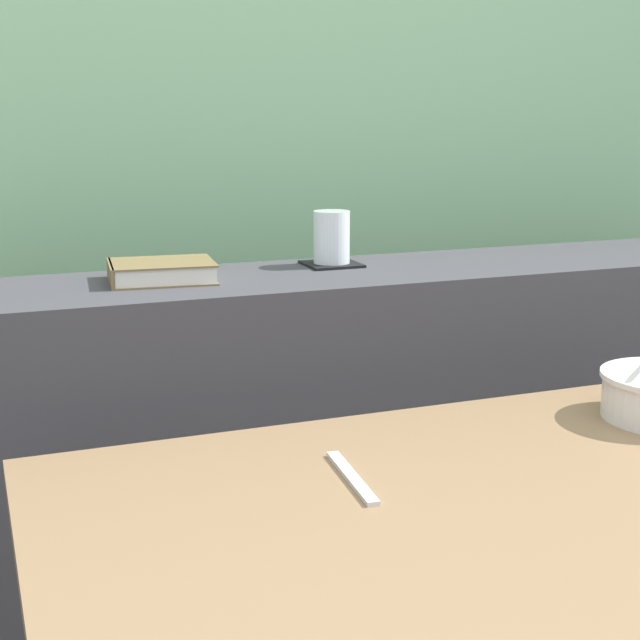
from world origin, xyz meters
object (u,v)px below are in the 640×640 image
Objects in this scene: breakfast_table at (511,579)px; coaster_square at (332,264)px; juice_glass at (332,239)px; fork_utensil at (352,477)px; closed_book at (161,271)px.

breakfast_table is 11.55× the size of coaster_square.
juice_glass is at bearing 0.00° from coaster_square.
juice_glass reaches higher than coaster_square.
coaster_square is (0.04, 0.71, 0.28)m from breakfast_table.
juice_glass is 0.58× the size of fork_utensil.
closed_book is (-0.33, -0.05, -0.03)m from juice_glass.
coaster_square is 0.05m from juice_glass.
juice_glass is at bearing 75.72° from fork_utensil.
closed_book reaches higher than breakfast_table.
coaster_square is at bearing 86.69° from breakfast_table.
fork_utensil is (-0.21, -0.60, -0.21)m from juice_glass.
coaster_square is 1.02× the size of juice_glass.
coaster_square reaches higher than breakfast_table.
breakfast_table is at bearing -66.23° from closed_book.
juice_glass is 0.34m from closed_book.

